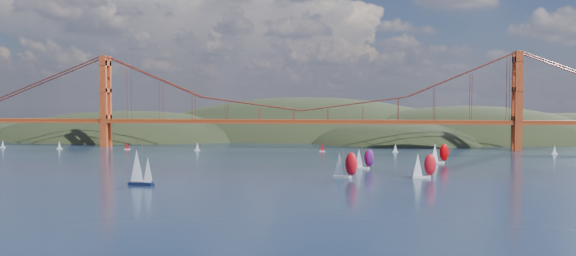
% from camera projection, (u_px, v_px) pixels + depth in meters
% --- Properties ---
extents(ground, '(1200.00, 1200.00, 0.00)m').
position_uv_depth(ground, '(236.00, 202.00, 148.57)').
color(ground, black).
rests_on(ground, ground).
extents(headlands, '(725.00, 225.00, 96.00)m').
position_uv_depth(headlands, '(375.00, 155.00, 419.54)').
color(headlands, black).
rests_on(headlands, ground).
extents(bridge, '(552.00, 12.00, 55.00)m').
position_uv_depth(bridge, '(299.00, 93.00, 325.84)').
color(bridge, '#903211').
rests_on(bridge, ground).
extents(sloop_navy, '(8.45, 5.12, 12.77)m').
position_uv_depth(sloop_navy, '(140.00, 168.00, 179.50)').
color(sloop_navy, black).
rests_on(sloop_navy, ground).
extents(racer_0, '(9.21, 6.63, 10.35)m').
position_uv_depth(racer_0, '(345.00, 164.00, 196.57)').
color(racer_0, silver).
rests_on(racer_0, ground).
extents(racer_1, '(8.56, 4.11, 9.65)m').
position_uv_depth(racer_1, '(424.00, 165.00, 196.26)').
color(racer_1, silver).
rests_on(racer_1, ground).
extents(racer_3, '(8.57, 5.16, 9.59)m').
position_uv_depth(racer_3, '(439.00, 153.00, 245.28)').
color(racer_3, silver).
rests_on(racer_3, ground).
extents(racer_rwb, '(7.83, 3.27, 8.94)m').
position_uv_depth(racer_rwb, '(364.00, 158.00, 224.32)').
color(racer_rwb, silver).
rests_on(racer_rwb, ground).
extents(distant_boat_0, '(3.00, 2.00, 4.70)m').
position_uv_depth(distant_boat_0, '(3.00, 144.00, 331.58)').
color(distant_boat_0, silver).
rests_on(distant_boat_0, ground).
extents(distant_boat_1, '(3.00, 2.00, 4.70)m').
position_uv_depth(distant_boat_1, '(59.00, 145.00, 321.67)').
color(distant_boat_1, silver).
rests_on(distant_boat_1, ground).
extents(distant_boat_2, '(3.00, 2.00, 4.70)m').
position_uv_depth(distant_boat_2, '(127.00, 145.00, 317.85)').
color(distant_boat_2, silver).
rests_on(distant_boat_2, ground).
extents(distant_boat_3, '(3.00, 2.00, 4.70)m').
position_uv_depth(distant_boat_3, '(197.00, 146.00, 311.50)').
color(distant_boat_3, silver).
rests_on(distant_boat_3, ground).
extents(distant_boat_4, '(3.00, 2.00, 4.70)m').
position_uv_depth(distant_boat_4, '(555.00, 150.00, 288.09)').
color(distant_boat_4, silver).
rests_on(distant_boat_4, ground).
extents(distant_boat_8, '(3.00, 2.00, 4.70)m').
position_uv_depth(distant_boat_8, '(395.00, 148.00, 300.00)').
color(distant_boat_8, silver).
rests_on(distant_boat_8, ground).
extents(distant_boat_9, '(3.00, 2.00, 4.70)m').
position_uv_depth(distant_boat_9, '(322.00, 147.00, 304.86)').
color(distant_boat_9, silver).
rests_on(distant_boat_9, ground).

